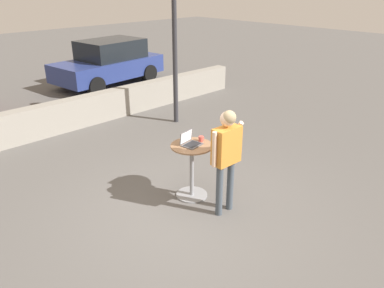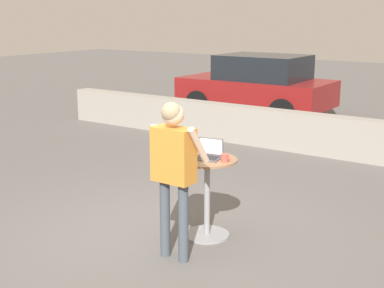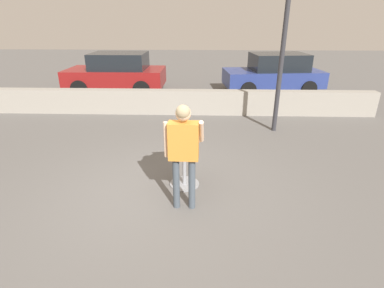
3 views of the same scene
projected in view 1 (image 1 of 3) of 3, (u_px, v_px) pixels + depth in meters
The scene contains 8 objects.
ground_plane at pixel (185, 212), 6.09m from camera, with size 50.00×50.00×0.00m, color #5B5956.
pavement_kerb at pixel (52, 119), 9.05m from camera, with size 12.31×0.35×0.77m.
cafe_table at pixel (192, 166), 6.34m from camera, with size 0.71×0.71×0.96m.
laptop at pixel (190, 142), 6.18m from camera, with size 0.35×0.31×0.23m.
coffee_mug at pixel (201, 139), 6.32m from camera, with size 0.12×0.09×0.09m.
standing_person at pixel (226, 149), 5.67m from camera, with size 0.60×0.37×1.74m.
parked_car_near_street at pixel (109, 62), 13.30m from camera, with size 4.04×2.22×1.55m.
street_lamp at pixel (174, 24), 8.98m from camera, with size 0.32×0.32×3.81m.
Camera 1 is at (-3.47, -3.77, 3.47)m, focal length 35.00 mm.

